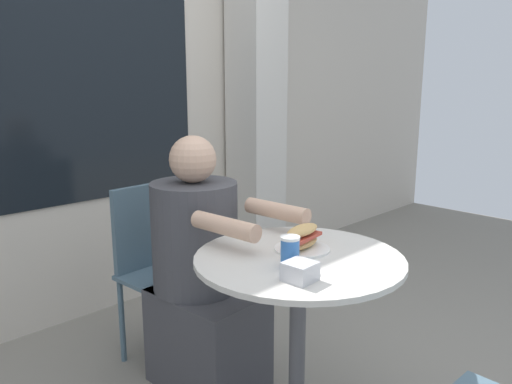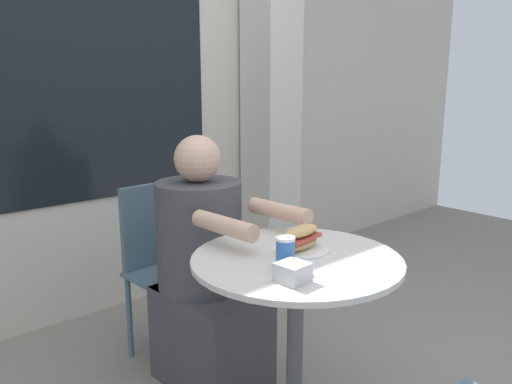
% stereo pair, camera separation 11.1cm
% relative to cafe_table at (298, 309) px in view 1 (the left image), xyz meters
% --- Properties ---
extents(storefront_wall, '(8.00, 0.09, 2.80)m').
position_rel_cafe_table_xyz_m(storefront_wall, '(-0.00, 1.64, 0.84)').
color(storefront_wall, beige).
rests_on(storefront_wall, ground_plane).
extents(lattice_pillar, '(0.31, 0.31, 2.40)m').
position_rel_cafe_table_xyz_m(lattice_pillar, '(1.22, 1.42, 0.64)').
color(lattice_pillar, beige).
rests_on(lattice_pillar, ground_plane).
extents(cafe_table, '(0.75, 0.75, 0.76)m').
position_rel_cafe_table_xyz_m(cafe_table, '(0.00, 0.00, 0.00)').
color(cafe_table, beige).
rests_on(cafe_table, ground_plane).
extents(diner_chair, '(0.40, 0.40, 0.87)m').
position_rel_cafe_table_xyz_m(diner_chair, '(0.01, 0.92, -0.04)').
color(diner_chair, slate).
rests_on(diner_chair, ground_plane).
extents(seated_diner, '(0.41, 0.70, 1.14)m').
position_rel_cafe_table_xyz_m(seated_diner, '(0.02, 0.57, -0.07)').
color(seated_diner, '#424247').
rests_on(seated_diner, ground_plane).
extents(sandwich_on_plate, '(0.20, 0.20, 0.09)m').
position_rel_cafe_table_xyz_m(sandwich_on_plate, '(0.06, 0.04, 0.24)').
color(sandwich_on_plate, white).
rests_on(sandwich_on_plate, cafe_table).
extents(drink_cup, '(0.07, 0.07, 0.11)m').
position_rel_cafe_table_xyz_m(drink_cup, '(-0.11, -0.05, 0.26)').
color(drink_cup, '#336BB7').
rests_on(drink_cup, cafe_table).
extents(napkin_box, '(0.09, 0.09, 0.06)m').
position_rel_cafe_table_xyz_m(napkin_box, '(-0.17, -0.15, 0.23)').
color(napkin_box, silver).
rests_on(napkin_box, cafe_table).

